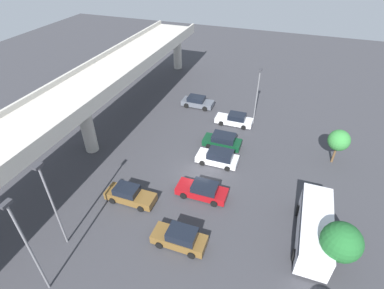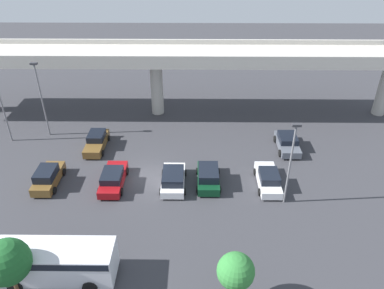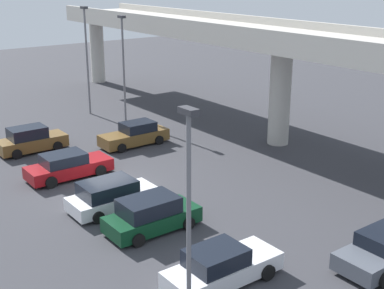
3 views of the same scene
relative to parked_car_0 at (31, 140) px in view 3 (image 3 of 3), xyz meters
name	(u,v)px [view 3 (image 3 of 3)]	position (x,y,z in m)	size (l,w,h in m)	color
ground_plane	(109,187)	(8.56, 1.16, -0.78)	(114.79, 114.79, 0.00)	#38383D
highway_overpass	(283,46)	(8.56, 14.37, 5.94)	(55.02, 6.32, 8.12)	#BCB7AD
parked_car_0	(31,140)	(0.00, 0.00, 0.00)	(2.02, 4.44, 1.69)	brown
parked_car_1	(135,135)	(2.93, 6.24, -0.06)	(1.99, 4.77, 1.59)	brown
parked_car_2	(68,166)	(5.82, -0.02, -0.08)	(2.14, 4.88, 1.49)	maroon
parked_car_3	(112,196)	(11.20, -0.07, -0.04)	(2.26, 4.52, 1.55)	silver
parked_car_4	(151,215)	(14.32, 0.28, -0.01)	(2.17, 4.40, 1.64)	#0C381E
parked_car_5	(221,267)	(19.64, 0.05, -0.08)	(2.05, 4.80, 1.54)	silver
lamp_post_near_aisle	(123,61)	(-2.93, 8.87, 4.02)	(0.70, 0.35, 8.23)	slate
lamp_post_mid_lot	(87,53)	(-6.57, 7.56, 4.30)	(0.70, 0.35, 8.76)	slate
lamp_post_by_overpass	(189,201)	(20.66, -2.24, 3.65)	(0.70, 0.35, 7.52)	slate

